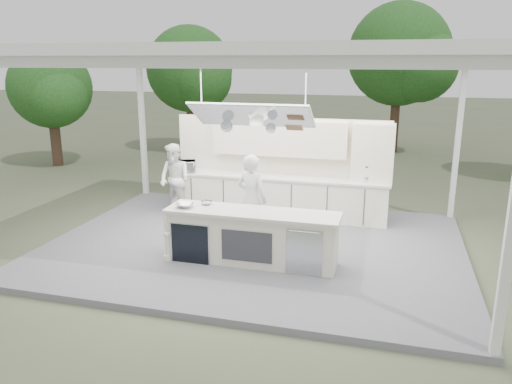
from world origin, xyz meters
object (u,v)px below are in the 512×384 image
(demo_island, at_px, (251,237))
(back_counter, at_px, (277,196))
(sous_chef, at_px, (175,179))
(head_chef, at_px, (252,199))

(demo_island, xyz_separation_m, back_counter, (-0.18, 2.81, 0.00))
(back_counter, xyz_separation_m, sous_chef, (-2.34, -0.49, 0.35))
(back_counter, height_order, sous_chef, sous_chef)
(back_counter, bearing_deg, head_chef, -92.21)
(sous_chef, bearing_deg, back_counter, 33.40)
(demo_island, xyz_separation_m, head_chef, (-0.25, 0.94, 0.42))
(demo_island, bearing_deg, head_chef, 104.96)
(sous_chef, bearing_deg, head_chef, -9.86)
(back_counter, height_order, head_chef, head_chef)
(demo_island, height_order, sous_chef, sous_chef)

